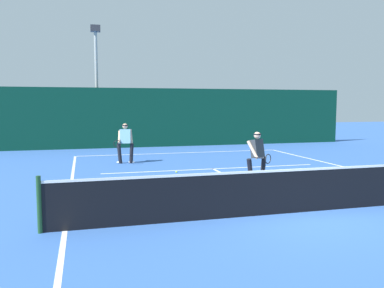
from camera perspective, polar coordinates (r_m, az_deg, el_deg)
name	(u,v)px	position (r m, az deg, el deg)	size (l,w,h in m)	color
ground_plane	(301,212)	(9.44, 15.37, -9.39)	(80.00, 80.00, 0.00)	#335EA9
court_line_baseline_far	(180,153)	(20.04, -1.67, -1.27)	(10.18, 0.10, 0.01)	white
court_line_sideline_left	(65,231)	(8.19, -17.74, -11.76)	(0.10, 23.04, 0.01)	white
court_line_service	(213,169)	(15.09, 3.02, -3.57)	(8.30, 0.10, 0.01)	white
court_line_centre	(245,185)	(12.22, 7.66, -5.80)	(0.10, 6.40, 0.01)	white
tennis_net	(302,190)	(9.32, 15.45, -6.34)	(11.16, 0.09, 1.10)	#1E4723
player_near	(257,155)	(12.38, 9.32, -1.59)	(0.88, 1.02, 1.60)	black
player_far	(125,141)	(16.61, -9.55, 0.37)	(0.90, 0.87, 1.66)	black
tennis_ball	(176,172)	(14.21, -2.26, -4.01)	(0.07, 0.07, 0.07)	#D1E033
back_fence_windscreen	(167,118)	(23.07, -3.59, 3.80)	(22.43, 0.12, 3.35)	#083728
light_pole	(96,72)	(24.01, -13.54, 9.98)	(0.55, 0.44, 6.94)	#9EA39E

